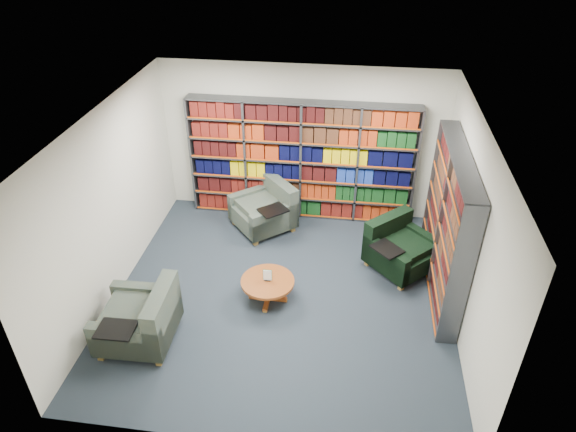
# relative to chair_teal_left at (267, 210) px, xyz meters

# --- Properties ---
(room_shell) EXTENTS (5.02, 5.02, 2.82)m
(room_shell) POSITION_rel_chair_teal_left_xyz_m (0.54, -1.83, 1.06)
(room_shell) COLOR black
(room_shell) RESTS_ON ground
(bookshelf_back) EXTENTS (4.00, 0.28, 2.20)m
(bookshelf_back) POSITION_rel_chair_teal_left_xyz_m (0.54, 0.51, 0.75)
(bookshelf_back) COLOR #47494F
(bookshelf_back) RESTS_ON ground
(bookshelf_right) EXTENTS (0.28, 2.50, 2.20)m
(bookshelf_right) POSITION_rel_chair_teal_left_xyz_m (2.88, -1.23, 0.75)
(bookshelf_right) COLOR #47494F
(bookshelf_right) RESTS_ON ground
(chair_teal_left) EXTENTS (1.32, 1.32, 0.85)m
(chair_teal_left) POSITION_rel_chair_teal_left_xyz_m (0.00, 0.00, 0.00)
(chair_teal_left) COLOR #0B2130
(chair_teal_left) RESTS_ON ground
(chair_green_right) EXTENTS (1.29, 1.29, 0.83)m
(chair_green_right) POSITION_rel_chair_teal_left_xyz_m (2.28, -0.86, -0.01)
(chair_green_right) COLOR black
(chair_green_right) RESTS_ON ground
(chair_teal_front) EXTENTS (0.98, 1.13, 0.87)m
(chair_teal_front) POSITION_rel_chair_teal_left_xyz_m (-1.16, -2.99, 0.01)
(chair_teal_front) COLOR #0B2130
(chair_teal_front) RESTS_ON ground
(coffee_table) EXTENTS (0.79, 0.79, 0.56)m
(coffee_table) POSITION_rel_chair_teal_left_xyz_m (0.34, -1.96, -0.05)
(coffee_table) COLOR brown
(coffee_table) RESTS_ON ground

